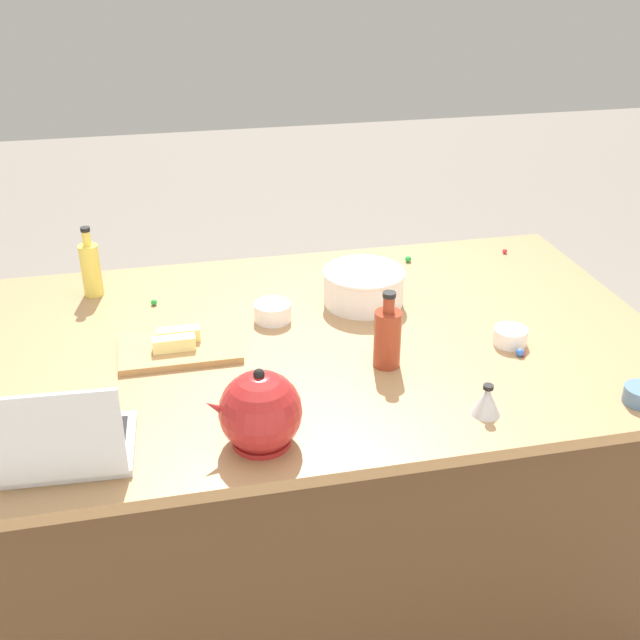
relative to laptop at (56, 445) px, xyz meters
name	(u,v)px	position (x,y,z in m)	size (l,w,h in m)	color
ground_plane	(320,579)	(-0.65, -0.42, -0.95)	(12.00, 12.00, 0.00)	slate
island_counter	(320,468)	(-0.65, -0.42, -0.50)	(1.86, 1.16, 0.90)	#4C331E
laptop	(56,445)	(0.00, 0.00, 0.00)	(0.32, 0.25, 0.22)	#B7B7BC
mixing_bowl_large	(364,286)	(-0.82, -0.60, 0.01)	(0.24, 0.24, 0.11)	white
bottle_oil	(91,268)	(-0.04, -0.83, 0.04)	(0.06, 0.06, 0.21)	#DBC64C
bottle_soy	(387,337)	(-0.79, -0.24, 0.04)	(0.07, 0.07, 0.20)	maroon
kettle	(260,412)	(-0.42, 0.02, 0.03)	(0.21, 0.18, 0.20)	maroon
cutting_board	(180,348)	(-0.28, -0.43, -0.04)	(0.31, 0.20, 0.02)	#AD7F4C
butter_stick_left	(179,335)	(-0.28, -0.45, -0.01)	(0.11, 0.04, 0.04)	#F4E58C
butter_stick_right	(174,343)	(-0.26, -0.40, -0.01)	(0.11, 0.04, 0.04)	#F4E58C
ramekin_small	(510,336)	(-1.14, -0.28, -0.02)	(0.09, 0.09, 0.04)	white
ramekin_medium	(273,312)	(-0.54, -0.55, -0.02)	(0.10, 0.10, 0.05)	white
kitchen_timer	(487,400)	(-0.95, 0.02, -0.01)	(0.07, 0.07, 0.08)	#B2B2B7
candy_0	(505,251)	(-1.39, -0.86, -0.04)	(0.02, 0.02, 0.02)	red
candy_1	(408,259)	(-1.05, -0.86, -0.04)	(0.02, 0.02, 0.02)	green
candy_2	(154,302)	(-0.22, -0.72, -0.04)	(0.02, 0.02, 0.02)	green
candy_3	(522,353)	(-1.14, -0.21, -0.04)	(0.02, 0.02, 0.02)	red
candy_4	(520,353)	(-1.14, -0.21, -0.04)	(0.02, 0.02, 0.02)	blue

